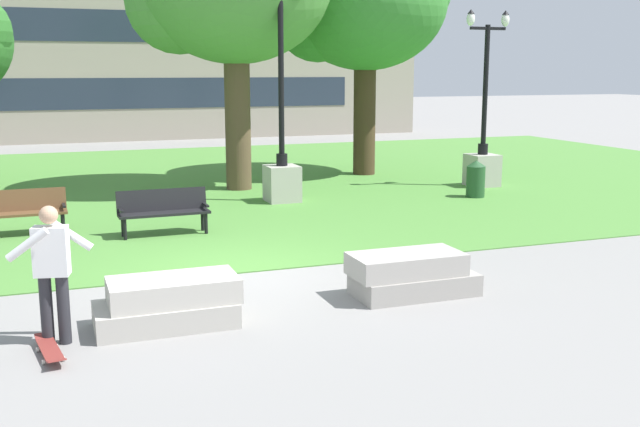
# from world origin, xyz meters

# --- Properties ---
(ground_plane) EXTENTS (140.00, 140.00, 0.00)m
(ground_plane) POSITION_xyz_m (0.00, 0.00, 0.00)
(ground_plane) COLOR gray
(grass_lawn) EXTENTS (40.00, 20.00, 0.02)m
(grass_lawn) POSITION_xyz_m (0.00, 10.00, 0.01)
(grass_lawn) COLOR #4C8438
(grass_lawn) RESTS_ON ground
(concrete_block_center) EXTENTS (1.84, 0.90, 0.64)m
(concrete_block_center) POSITION_xyz_m (-1.41, -2.14, 0.31)
(concrete_block_center) COLOR #B2ADA3
(concrete_block_center) RESTS_ON ground
(concrete_block_left) EXTENTS (1.87, 0.90, 0.64)m
(concrete_block_left) POSITION_xyz_m (2.16, -2.01, 0.31)
(concrete_block_left) COLOR #9E9991
(concrete_block_left) RESTS_ON ground
(person_skateboarder) EXTENTS (1.02, 0.54, 1.71)m
(person_skateboarder) POSITION_xyz_m (-2.80, -2.31, 0.97)
(person_skateboarder) COLOR #28282D
(person_skateboarder) RESTS_ON ground
(skateboard) EXTENTS (0.35, 1.04, 0.14)m
(skateboard) POSITION_xyz_m (-2.89, -2.73, 0.09)
(skateboard) COLOR maroon
(skateboard) RESTS_ON ground
(park_bench_near_left) EXTENTS (1.81, 0.56, 0.90)m
(park_bench_near_left) POSITION_xyz_m (-0.64, 3.37, 0.54)
(park_bench_near_left) COLOR black
(park_bench_near_left) RESTS_ON grass_lawn
(park_bench_far_left) EXTENTS (1.81, 0.56, 0.90)m
(park_bench_far_left) POSITION_xyz_m (-3.34, 4.32, 0.54)
(park_bench_far_left) COLOR brown
(park_bench_far_left) RESTS_ON grass_lawn
(lamp_post_left) EXTENTS (1.32, 0.80, 4.87)m
(lamp_post_left) POSITION_xyz_m (8.84, 6.64, 1.01)
(lamp_post_left) COLOR #ADA89E
(lamp_post_left) RESTS_ON grass_lawn
(lamp_post_right) EXTENTS (1.32, 0.80, 5.48)m
(lamp_post_right) POSITION_xyz_m (2.75, 6.20, 1.12)
(lamp_post_right) COLOR #ADA89E
(lamp_post_right) RESTS_ON grass_lawn
(tree_far_right) EXTENTS (5.24, 4.99, 7.46)m
(tree_far_right) POSITION_xyz_m (6.62, 10.09, 5.27)
(tree_far_right) COLOR #42301E
(tree_far_right) RESTS_ON grass_lawn
(trash_bin) EXTENTS (0.49, 0.49, 0.96)m
(trash_bin) POSITION_xyz_m (7.66, 5.07, 0.50)
(trash_bin) COLOR #234C28
(trash_bin) RESTS_ON grass_lawn
(building_facade_distant) EXTENTS (31.23, 1.03, 9.02)m
(building_facade_distant) POSITION_xyz_m (-0.04, 24.50, 4.50)
(building_facade_distant) COLOR gray
(building_facade_distant) RESTS_ON ground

